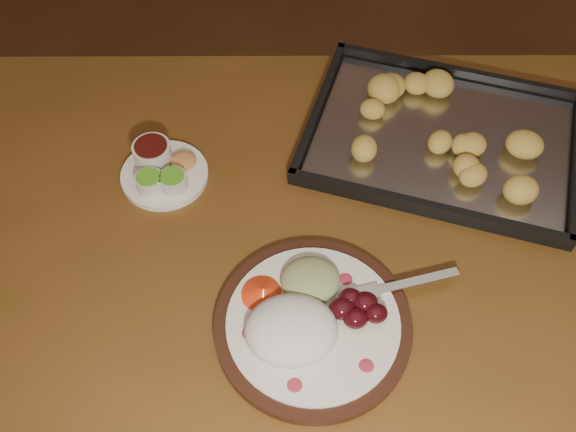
{
  "coord_description": "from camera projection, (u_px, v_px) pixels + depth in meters",
  "views": [
    {
      "loc": [
        -0.3,
        -0.52,
        1.63
      ],
      "look_at": [
        -0.25,
        0.09,
        0.77
      ],
      "focal_mm": 40.0,
      "sensor_mm": 36.0,
      "label": 1
    }
  ],
  "objects": [
    {
      "name": "ground",
      "position": [
        388.0,
        411.0,
        1.64
      ],
      "size": [
        4.0,
        4.0,
        0.0
      ],
      "primitive_type": "plane",
      "color": "brown",
      "rests_on": "ground"
    },
    {
      "name": "dining_table",
      "position": [
        289.0,
        270.0,
        1.13
      ],
      "size": [
        1.56,
        1.01,
        0.75
      ],
      "rotation": [
        0.0,
        0.0,
        -0.07
      ],
      "color": "brown",
      "rests_on": "ground"
    },
    {
      "name": "dinner_plate",
      "position": [
        308.0,
        320.0,
        0.94
      ],
      "size": [
        0.38,
        0.29,
        0.07
      ],
      "rotation": [
        0.0,
        0.0,
        0.35
      ],
      "color": "black",
      "rests_on": "dining_table"
    },
    {
      "name": "condiment_saucer",
      "position": [
        161.0,
        169.0,
        1.11
      ],
      "size": [
        0.15,
        0.15,
        0.05
      ],
      "rotation": [
        0.0,
        0.0,
        0.27
      ],
      "color": "white",
      "rests_on": "dining_table"
    },
    {
      "name": "baking_tray",
      "position": [
        442.0,
        136.0,
        1.16
      ],
      "size": [
        0.58,
        0.5,
        0.05
      ],
      "rotation": [
        0.0,
        0.0,
        -0.38
      ],
      "color": "black",
      "rests_on": "dining_table"
    }
  ]
}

